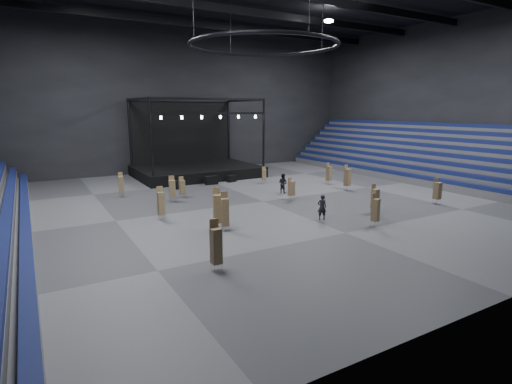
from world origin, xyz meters
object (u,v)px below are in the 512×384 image
chair_stack_7 (347,177)px  crew_member (283,183)px  chair_stack_3 (216,245)px  stage (194,164)px  chair_stack_2 (217,208)px  flight_case_left (176,185)px  chair_stack_6 (172,188)px  chair_stack_0 (437,190)px  chair_stack_9 (121,184)px  chair_stack_11 (375,209)px  chair_stack_4 (329,173)px  chair_stack_1 (375,198)px  man_center (322,207)px  chair_stack_8 (182,186)px  chair_stack_12 (161,203)px  chair_stack_13 (225,211)px  flight_case_mid (211,180)px  chair_stack_5 (264,174)px  flight_case_right (232,179)px  chair_stack_10 (291,188)px

chair_stack_7 → crew_member: bearing=148.8°
chair_stack_3 → stage: bearing=70.3°
chair_stack_2 → flight_case_left: bearing=96.1°
chair_stack_6 → chair_stack_0: bearing=-19.8°
chair_stack_9 → chair_stack_11: bearing=-45.1°
chair_stack_0 → chair_stack_4: 11.87m
chair_stack_1 → man_center: chair_stack_1 is taller
stage → chair_stack_2: size_ratio=4.96×
chair_stack_8 → crew_member: bearing=-19.2°
chair_stack_12 → stage: bearing=63.1°
chair_stack_4 → chair_stack_13: chair_stack_13 is taller
stage → flight_case_mid: (-0.67, -6.51, -1.00)m
chair_stack_7 → flight_case_left: bearing=135.2°
chair_stack_2 → chair_stack_12: (-2.66, 4.00, -0.17)m
chair_stack_4 → chair_stack_11: size_ratio=0.99×
chair_stack_5 → crew_member: size_ratio=0.98×
chair_stack_0 → man_center: chair_stack_0 is taller
flight_case_right → man_center: (-1.19, -17.17, 0.56)m
flight_case_mid → chair_stack_1: chair_stack_1 is taller
stage → chair_stack_2: bearing=-107.6°
stage → chair_stack_0: stage is taller
flight_case_mid → flight_case_right: flight_case_mid is taller
chair_stack_9 → crew_member: chair_stack_9 is taller
chair_stack_7 → chair_stack_9: 21.75m
chair_stack_4 → chair_stack_8: chair_stack_4 is taller
chair_stack_2 → chair_stack_3: size_ratio=1.06×
chair_stack_11 → chair_stack_13: (-9.44, 4.14, 0.15)m
flight_case_left → chair_stack_4: bearing=-20.3°
chair_stack_4 → chair_stack_12: bearing=-173.6°
chair_stack_7 → chair_stack_11: 12.71m
chair_stack_9 → crew_member: size_ratio=1.23×
chair_stack_5 → chair_stack_6: (-11.47, -3.51, 0.23)m
chair_stack_2 → chair_stack_10: (9.32, 4.63, -0.35)m
chair_stack_12 → chair_stack_13: size_ratio=0.92×
stage → chair_stack_13: size_ratio=5.22×
chair_stack_2 → chair_stack_3: 7.28m
chair_stack_13 → chair_stack_10: bearing=45.4°
chair_stack_9 → chair_stack_0: bearing=-26.1°
chair_stack_8 → chair_stack_12: size_ratio=0.78×
chair_stack_7 → chair_stack_9: chair_stack_7 is taller
chair_stack_3 → chair_stack_11: size_ratio=1.14×
chair_stack_8 → chair_stack_13: chair_stack_13 is taller
chair_stack_1 → crew_member: bearing=94.1°
chair_stack_3 → chair_stack_5: bearing=52.9°
flight_case_mid → flight_case_right: size_ratio=1.23×
chair_stack_3 → man_center: size_ratio=1.44×
chair_stack_4 → chair_stack_5: size_ratio=1.26×
chair_stack_9 → chair_stack_1: bearing=-35.9°
stage → flight_case_left: stage is taller
stage → chair_stack_3: size_ratio=5.25×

